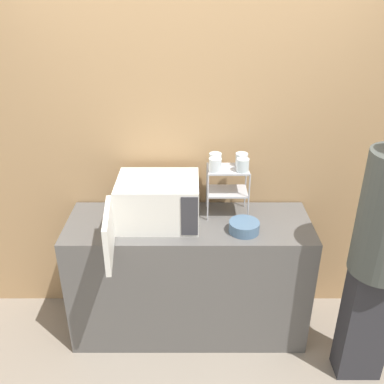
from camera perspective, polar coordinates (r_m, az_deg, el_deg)
The scene contains 11 objects.
ground_plane at distance 3.27m, azimuth -0.55°, elevation -20.66°, with size 12.00×12.00×0.00m, color gray.
wall_back at distance 3.03m, azimuth -0.59°, elevation 5.32°, with size 8.00×0.06×2.60m.
counter at distance 3.17m, azimuth -0.56°, elevation -11.20°, with size 1.67×0.57×0.92m.
microwave at distance 2.84m, azimuth -4.99°, elevation -1.42°, with size 0.57×0.83×0.31m.
dish_rack at distance 2.91m, azimuth 4.60°, elevation 1.42°, with size 0.28×0.20×0.35m.
glass_front_left at distance 2.80m, azimuth 2.91°, elevation 3.65°, with size 0.08×0.08×0.09m.
glass_back_right at distance 2.90m, azimuth 6.45°, elevation 4.32°, with size 0.08×0.08×0.09m.
glass_front_right at distance 2.81m, azimuth 6.60°, elevation 3.60°, with size 0.08×0.08×0.09m.
glass_back_left at distance 2.89m, azimuth 2.94°, elevation 4.35°, with size 0.08×0.08×0.09m.
bowl at distance 2.81m, azimuth 6.79°, elevation -4.64°, with size 0.20×0.20×0.07m.
person at distance 2.73m, azimuth 23.99°, elevation -6.64°, with size 0.36×0.36×1.79m.
Camera 1 is at (0.02, -2.21, 2.41)m, focal length 40.00 mm.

